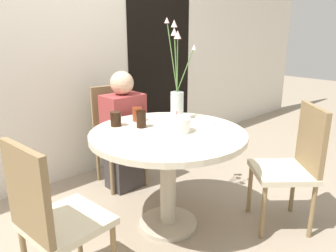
{
  "coord_description": "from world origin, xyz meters",
  "views": [
    {
      "loc": [
        -1.46,
        -1.55,
        1.41
      ],
      "look_at": [
        0.0,
        0.0,
        0.77
      ],
      "focal_mm": 35.0,
      "sensor_mm": 36.0,
      "label": 1
    }
  ],
  "objects": [
    {
      "name": "chair_left_flank",
      "position": [
        0.18,
        0.88,
        0.51
      ],
      "size": [
        0.47,
        0.47,
        0.9
      ],
      "rotation": [
        0.0,
        0.0,
        -0.2
      ],
      "color": "beige",
      "rests_on": "ground_plane"
    },
    {
      "name": "chair_far_back",
      "position": [
        0.67,
        -0.6,
        0.51
      ],
      "size": [
        0.56,
        0.56,
        0.9
      ],
      "rotation": [
        0.0,
        0.0,
        3.98
      ],
      "color": "beige",
      "rests_on": "ground_plane"
    },
    {
      "name": "drink_glass_2",
      "position": [
        -0.18,
        0.36,
        0.78
      ],
      "size": [
        0.08,
        0.08,
        0.11
      ],
      "color": "black",
      "rests_on": "dining_table"
    },
    {
      "name": "drink_glass_1",
      "position": [
        0.02,
        0.36,
        0.78
      ],
      "size": [
        0.07,
        0.07,
        0.1
      ],
      "color": "maroon",
      "rests_on": "dining_table"
    },
    {
      "name": "dining_table",
      "position": [
        0.0,
        0.0,
        0.6
      ],
      "size": [
        1.07,
        1.07,
        0.73
      ],
      "color": "beige",
      "rests_on": "ground_plane"
    },
    {
      "name": "ground_plane",
      "position": [
        0.0,
        0.0,
        0.0
      ],
      "size": [
        16.0,
        16.0,
        0.0
      ],
      "primitive_type": "plane",
      "color": "gray"
    },
    {
      "name": "person_woman",
      "position": [
        0.15,
        0.72,
        0.5
      ],
      "size": [
        0.34,
        0.24,
        1.06
      ],
      "color": "#383333",
      "rests_on": "ground_plane"
    },
    {
      "name": "flower_vase",
      "position": [
        0.27,
        0.19,
        0.96
      ],
      "size": [
        0.21,
        0.21,
        0.75
      ],
      "color": "silver",
      "rests_on": "dining_table"
    },
    {
      "name": "drink_glass_0",
      "position": [
        -0.07,
        0.2,
        0.79
      ],
      "size": [
        0.07,
        0.07,
        0.12
      ],
      "color": "black",
      "rests_on": "dining_table"
    },
    {
      "name": "doorway_panel",
      "position": [
        1.06,
        1.24,
        1.02
      ],
      "size": [
        0.9,
        0.01,
        2.05
      ],
      "color": "black",
      "rests_on": "ground_plane"
    },
    {
      "name": "birthday_cake",
      "position": [
        0.04,
        -0.04,
        0.78
      ],
      "size": [
        0.19,
        0.19,
        0.14
      ],
      "color": "white",
      "rests_on": "dining_table"
    },
    {
      "name": "chair_near_front",
      "position": [
        -0.89,
        -0.08,
        0.51
      ],
      "size": [
        0.44,
        0.44,
        0.9
      ],
      "rotation": [
        0.0,
        0.0,
        1.66
      ],
      "color": "beige",
      "rests_on": "ground_plane"
    },
    {
      "name": "wall_back",
      "position": [
        0.0,
        1.28,
        1.3
      ],
      "size": [
        8.0,
        0.05,
        2.6
      ],
      "color": "silver",
      "rests_on": "ground_plane"
    },
    {
      "name": "side_plate",
      "position": [
        0.35,
        -0.03,
        0.74
      ],
      "size": [
        0.17,
        0.17,
        0.01
      ],
      "color": "white",
      "rests_on": "dining_table"
    }
  ]
}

